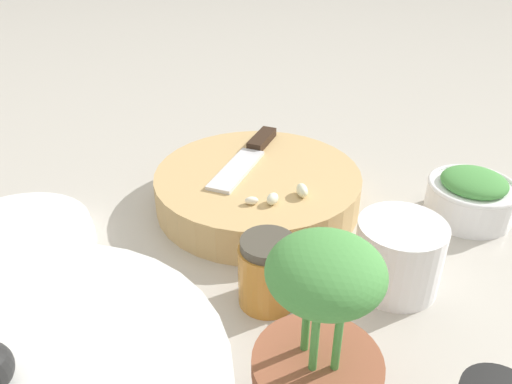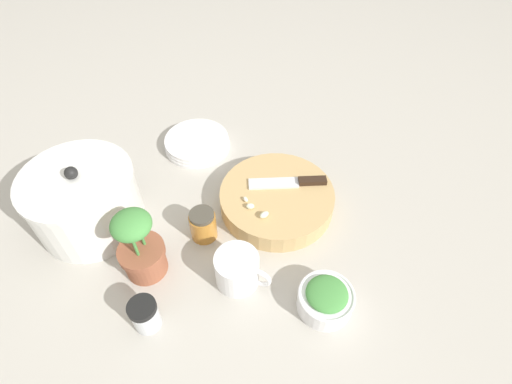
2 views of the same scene
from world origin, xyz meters
TOP-DOWN VIEW (x-y plane):
  - ground_plane at (0.00, 0.00)m, footprint 5.00×5.00m
  - cutting_board at (0.09, -0.09)m, footprint 0.28×0.28m
  - chef_knife at (0.13, -0.13)m, footprint 0.06×0.19m
  - garlic_cloves at (0.03, -0.05)m, footprint 0.07×0.07m
  - herb_bowl at (-0.16, -0.21)m, footprint 0.11×0.11m
  - spice_jar at (-0.24, 0.13)m, footprint 0.06×0.06m
  - coffee_mug at (-0.12, -0.03)m, footprint 0.09×0.12m
  - plate_stack at (0.28, 0.15)m, footprint 0.19×0.19m
  - honey_jar at (-0.02, 0.07)m, footprint 0.06×0.06m
  - stock_pot at (-0.01, 0.34)m, footprint 0.25×0.25m
  - potted_herb at (-0.12, 0.17)m, footprint 0.10×0.10m

SIDE VIEW (x-z plane):
  - ground_plane at x=0.00m, z-range 0.00..0.00m
  - plate_stack at x=0.28m, z-range 0.00..0.03m
  - cutting_board at x=0.09m, z-range 0.00..0.05m
  - herb_bowl at x=-0.16m, z-range 0.00..0.06m
  - spice_jar at x=-0.24m, z-range 0.00..0.07m
  - honey_jar at x=-0.02m, z-range 0.00..0.08m
  - coffee_mug at x=-0.12m, z-range 0.00..0.08m
  - chef_knife at x=0.13m, z-range 0.05..0.06m
  - garlic_cloves at x=0.03m, z-range 0.05..0.06m
  - potted_herb at x=-0.12m, z-range -0.01..0.17m
  - stock_pot at x=-0.01m, z-range -0.01..0.17m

